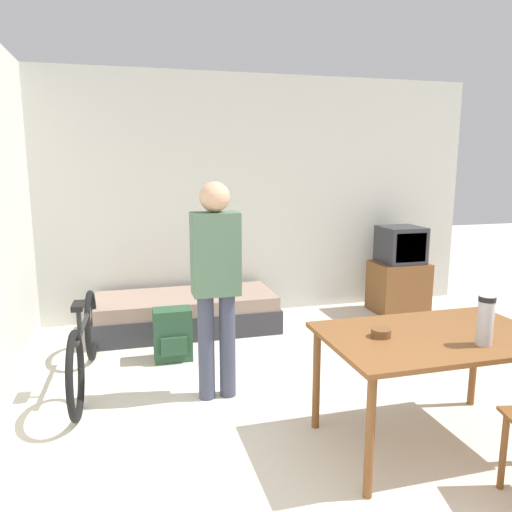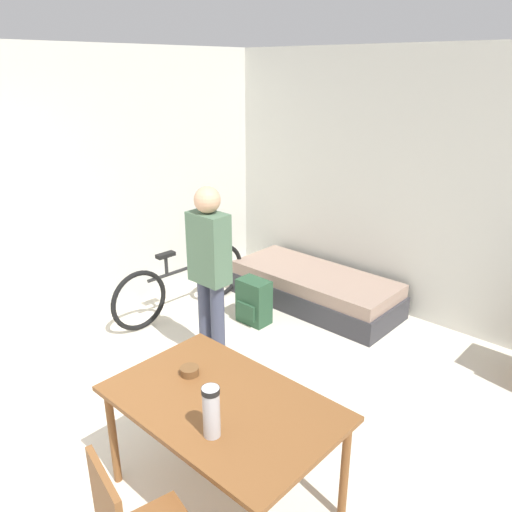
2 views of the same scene
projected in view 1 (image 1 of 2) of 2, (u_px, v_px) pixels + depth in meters
wall_back at (245, 197)px, 5.68m from camera, size 5.51×0.06×2.70m
daybed at (186, 313)px, 5.22m from camera, size 1.88×0.79×0.39m
tv at (399, 273)px, 5.83m from camera, size 0.60×0.49×1.01m
dining_table at (434, 346)px, 3.03m from camera, size 1.34×0.86×0.72m
bicycle at (84, 346)px, 3.92m from camera, size 0.13×1.71×0.73m
person_standing at (216, 276)px, 3.60m from camera, size 0.34×0.22×1.61m
thermos_flask at (486, 318)px, 2.82m from camera, size 0.09×0.09×0.29m
mate_bowl at (381, 333)px, 2.97m from camera, size 0.12×0.12×0.05m
backpack at (173, 335)px, 4.44m from camera, size 0.33×0.24×0.47m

